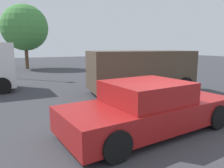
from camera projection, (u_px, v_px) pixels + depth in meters
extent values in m
plane|color=#38383D|center=(158.00, 130.00, 5.62)|extent=(80.00, 80.00, 0.00)
cube|color=maroon|center=(149.00, 113.00, 5.52)|extent=(4.66, 2.15, 0.60)
cube|color=maroon|center=(146.00, 92.00, 5.37)|extent=(2.02, 1.82, 0.52)
cube|color=slate|center=(172.00, 88.00, 5.85)|extent=(0.17, 1.56, 0.44)
cube|color=slate|center=(116.00, 96.00, 4.90)|extent=(0.17, 1.56, 0.44)
cylinder|color=black|center=(167.00, 102.00, 7.09)|extent=(0.65, 0.26, 0.64)
cylinder|color=black|center=(217.00, 117.00, 5.65)|extent=(0.65, 0.26, 0.64)
cylinder|color=black|center=(78.00, 119.00, 5.45)|extent=(0.65, 0.26, 0.64)
cylinder|color=black|center=(116.00, 146.00, 4.00)|extent=(0.65, 0.26, 0.64)
cylinder|color=black|center=(2.00, 86.00, 9.75)|extent=(0.76, 0.26, 0.76)
cylinder|color=black|center=(2.00, 80.00, 11.44)|extent=(0.76, 0.26, 0.76)
cube|color=#4C3D2D|center=(140.00, 70.00, 9.78)|extent=(4.89, 2.70, 1.70)
cube|color=slate|center=(91.00, 63.00, 9.00)|extent=(0.32, 1.65, 0.68)
cylinder|color=black|center=(111.00, 91.00, 8.50)|extent=(0.83, 0.38, 0.80)
cylinder|color=black|center=(99.00, 83.00, 10.23)|extent=(0.83, 0.38, 0.80)
cylinder|color=black|center=(184.00, 86.00, 9.57)|extent=(0.83, 0.38, 0.80)
cylinder|color=black|center=(162.00, 80.00, 11.31)|extent=(0.83, 0.38, 0.80)
cylinder|color=navy|center=(130.00, 71.00, 15.15)|extent=(0.13, 0.13, 0.84)
cylinder|color=navy|center=(131.00, 71.00, 15.00)|extent=(0.13, 0.13, 0.84)
cube|color=#339959|center=(131.00, 61.00, 14.95)|extent=(0.28, 0.42, 0.59)
cylinder|color=#339959|center=(129.00, 61.00, 15.18)|extent=(0.09, 0.09, 0.70)
cylinder|color=#339959|center=(133.00, 62.00, 14.74)|extent=(0.09, 0.09, 0.70)
sphere|color=beige|center=(131.00, 55.00, 14.88)|extent=(0.23, 0.23, 0.23)
cylinder|color=brown|center=(27.00, 57.00, 20.74)|extent=(0.32, 0.32, 2.26)
sphere|color=#478C42|center=(25.00, 28.00, 20.27)|extent=(4.28, 4.28, 4.28)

